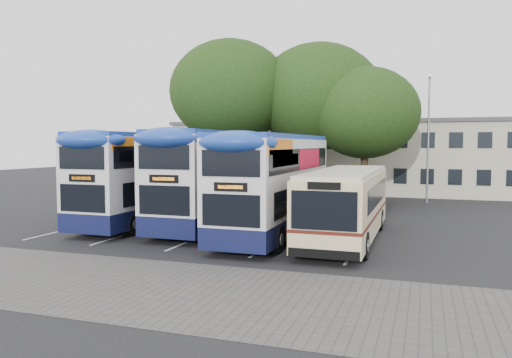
{
  "coord_description": "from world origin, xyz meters",
  "views": [
    {
      "loc": [
        5.82,
        -17.6,
        4.19
      ],
      "look_at": [
        -1.86,
        5.0,
        2.52
      ],
      "focal_mm": 35.0,
      "sensor_mm": 36.0,
      "label": 1
    }
  ],
  "objects": [
    {
      "name": "ground",
      "position": [
        0.0,
        0.0,
        0.0
      ],
      "size": [
        120.0,
        120.0,
        0.0
      ],
      "primitive_type": "plane",
      "color": "black",
      "rests_on": "ground"
    },
    {
      "name": "paving_strip",
      "position": [
        -2.0,
        -5.0,
        0.01
      ],
      "size": [
        40.0,
        6.0,
        0.01
      ],
      "primitive_type": "cube",
      "color": "#595654",
      "rests_on": "ground"
    },
    {
      "name": "bay_lines",
      "position": [
        -3.75,
        5.0,
        0.01
      ],
      "size": [
        14.12,
        11.0,
        0.01
      ],
      "color": "silver",
      "rests_on": "ground"
    },
    {
      "name": "depot_building",
      "position": [
        0.0,
        26.99,
        3.15
      ],
      "size": [
        32.4,
        8.4,
        6.2
      ],
      "color": "#BBAE97",
      "rests_on": "ground"
    },
    {
      "name": "lamp_post",
      "position": [
        6.0,
        19.97,
        5.08
      ],
      "size": [
        0.25,
        1.05,
        9.06
      ],
      "color": "gray",
      "rests_on": "ground"
    },
    {
      "name": "tree_left",
      "position": [
        -7.67,
        16.35,
        8.0
      ],
      "size": [
        8.77,
        8.77,
        11.74
      ],
      "color": "black",
      "rests_on": "ground"
    },
    {
      "name": "tree_mid",
      "position": [
        -1.58,
        18.34,
        7.61
      ],
      "size": [
        9.09,
        9.09,
        11.48
      ],
      "color": "black",
      "rests_on": "ground"
    },
    {
      "name": "tree_right",
      "position": [
        1.91,
        16.86,
        6.3
      ],
      "size": [
        7.28,
        7.28,
        9.4
      ],
      "color": "black",
      "rests_on": "ground"
    },
    {
      "name": "bus_dd_left",
      "position": [
        -8.03,
        5.8,
        2.61
      ],
      "size": [
        2.76,
        11.39,
        4.75
      ],
      "color": "#10153D",
      "rests_on": "ground"
    },
    {
      "name": "bus_dd_mid",
      "position": [
        -4.2,
        6.08,
        2.65
      ],
      "size": [
        2.8,
        11.56,
        4.82
      ],
      "color": "#10153D",
      "rests_on": "ground"
    },
    {
      "name": "bus_dd_right",
      "position": [
        -0.69,
        4.36,
        2.55
      ],
      "size": [
        2.69,
        11.09,
        4.62
      ],
      "color": "#10153D",
      "rests_on": "ground"
    },
    {
      "name": "bus_single",
      "position": [
        2.62,
        4.19,
        1.74
      ],
      "size": [
        2.63,
        10.32,
        3.08
      ],
      "color": "beige",
      "rests_on": "ground"
    }
  ]
}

